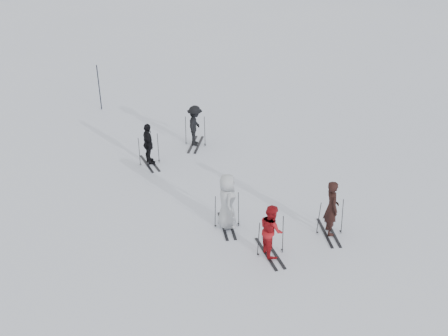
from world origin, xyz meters
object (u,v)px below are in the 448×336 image
object	(u,v)px
skier_uphill_far	(195,126)
skier_near_dark	(332,208)
skier_red	(271,231)
skier_uphill_left	(148,145)
piste_marker	(99,87)
skier_grey	(227,202)

from	to	relation	value
skier_uphill_far	skier_near_dark	bearing A→B (deg)	-137.22
skier_red	skier_near_dark	bearing A→B (deg)	-78.71
skier_near_dark	skier_uphill_left	world-z (taller)	skier_near_dark
skier_near_dark	skier_red	bearing A→B (deg)	112.47
skier_red	piste_marker	distance (m)	14.04
skier_uphill_left	skier_uphill_far	size ratio (longest dim) A/B	0.96
skier_near_dark	skier_grey	size ratio (longest dim) A/B	0.99
piste_marker	skier_grey	bearing A→B (deg)	-69.87
skier_near_dark	skier_grey	xyz separation A→B (m)	(-3.02, 0.96, 0.01)
skier_near_dark	piste_marker	bearing A→B (deg)	34.86
skier_uphill_left	skier_red	bearing A→B (deg)	-168.22
skier_near_dark	skier_red	size ratio (longest dim) A/B	1.12
skier_grey	skier_uphill_left	size ratio (longest dim) A/B	1.09
skier_red	skier_uphill_far	xyz separation A→B (m)	(-1.10, 7.92, 0.06)
skier_grey	piste_marker	bearing A→B (deg)	21.10
skier_uphill_left	skier_near_dark	bearing A→B (deg)	-152.22
skier_red	skier_uphill_left	xyz separation A→B (m)	(-3.11, 6.49, 0.03)
skier_uphill_far	skier_uphill_left	bearing A→B (deg)	144.55
skier_near_dark	skier_uphill_far	world-z (taller)	skier_near_dark
skier_near_dark	skier_grey	distance (m)	3.17
skier_uphill_left	piste_marker	size ratio (longest dim) A/B	0.73
skier_grey	piste_marker	size ratio (longest dim) A/B	0.79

